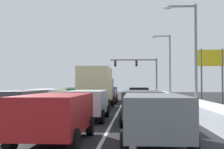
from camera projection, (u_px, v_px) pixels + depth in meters
The scene contains 23 objects.
ground_plane at pixel (94, 112), 22.92m from camera, with size 122.36×122.36×0.00m, color black.
lane_stripe_between_right_lane_and_center_lane at pixel (120, 108), 27.50m from camera, with size 0.14×51.77×0.01m, color silver.
lane_stripe_between_center_lane_and_left_lane at pixel (81, 107), 27.72m from camera, with size 0.14×51.77×0.01m, color silver.
snow_bank_right_shoulder at pixel (182, 103), 27.17m from camera, with size 1.72×51.77×0.89m, color silver.
snow_bank_left_shoulder at pixel (22, 104), 28.07m from camera, with size 1.93×51.77×0.51m, color silver.
suv_gray_right_lane_nearest at pixel (154, 114), 10.63m from camera, with size 2.16×4.90×1.67m.
suv_charcoal_right_lane_second at pixel (142, 104), 16.53m from camera, with size 2.16×4.90×1.67m.
sedan_white_right_lane_third at pixel (142, 102), 22.90m from camera, with size 2.00×4.50×1.51m.
sedan_green_right_lane_fourth at pixel (138, 98), 28.54m from camera, with size 2.00×4.50×1.51m.
suv_black_right_lane_fifth at pixel (139, 94), 34.55m from camera, with size 2.16×4.90×1.67m.
suv_red_center_lane_nearest at pixel (56, 113), 10.98m from camera, with size 2.16×4.90×1.67m.
suv_silver_center_lane_second at pixel (88, 102), 18.02m from camera, with size 2.16×4.90×1.67m.
box_truck_center_lane_third at pixel (97, 86), 26.23m from camera, with size 2.53×7.20×3.36m.
sedan_maroon_center_lane_fourth at pixel (107, 96), 33.43m from camera, with size 2.00×4.50×1.51m.
suv_navy_center_lane_fifth at pixel (108, 92), 39.70m from camera, with size 2.16×4.90×1.67m.
suv_charcoal_left_lane_second at pixel (20, 102), 17.64m from camera, with size 2.16×4.90×1.67m.
suv_white_left_lane_third at pixel (47, 98), 23.75m from camera, with size 2.16×4.90×1.67m.
suv_green_left_lane_fourth at pixel (70, 95), 30.41m from camera, with size 2.16×4.90×1.67m.
suv_black_left_lane_fifth at pixel (79, 93), 37.12m from camera, with size 2.16×4.90×1.67m.
traffic_light_gantry at pixel (142, 69), 50.93m from camera, with size 7.54×0.47×6.20m.
street_lamp_right_mid at pixel (191, 47), 24.94m from camera, with size 2.66×0.36×8.33m.
street_lamp_right_far at pixel (167, 61), 43.71m from camera, with size 2.66×0.36×8.83m.
roadside_sign_right at pixel (212, 64), 30.92m from camera, with size 3.20×0.16×5.50m.
Camera 1 is at (2.79, -4.03, 2.02)m, focal length 50.99 mm.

